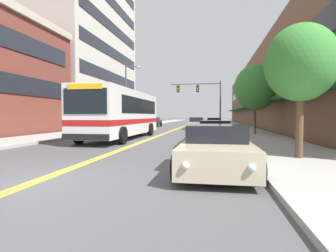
# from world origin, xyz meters

# --- Properties ---
(ground_plane) EXTENTS (240.00, 240.00, 0.00)m
(ground_plane) POSITION_xyz_m (0.00, 37.00, 0.00)
(ground_plane) COLOR #4C4C4F
(sidewalk_left) EXTENTS (3.91, 106.00, 0.14)m
(sidewalk_left) POSITION_xyz_m (-7.46, 37.00, 0.07)
(sidewalk_left) COLOR #9E9B96
(sidewalk_left) RESTS_ON ground_plane
(sidewalk_right) EXTENTS (3.91, 106.00, 0.14)m
(sidewalk_right) POSITION_xyz_m (7.46, 37.00, 0.07)
(sidewalk_right) COLOR #9E9B96
(sidewalk_right) RESTS_ON ground_plane
(centre_line) EXTENTS (0.34, 106.00, 0.01)m
(centre_line) POSITION_xyz_m (0.00, 37.00, 0.00)
(centre_line) COLOR yellow
(centre_line) RESTS_ON ground_plane
(office_tower_left) EXTENTS (12.08, 21.09, 27.78)m
(office_tower_left) POSITION_xyz_m (-15.65, 29.89, 13.89)
(office_tower_left) COLOR #BCB7AD
(office_tower_left) RESTS_ON ground_plane
(storefront_row_right) EXTENTS (9.10, 68.00, 9.90)m
(storefront_row_right) POSITION_xyz_m (13.64, 37.00, 4.95)
(storefront_row_right) COLOR brown
(storefront_row_right) RESTS_ON ground_plane
(city_bus) EXTENTS (2.92, 10.91, 3.27)m
(city_bus) POSITION_xyz_m (-2.03, 12.05, 1.84)
(city_bus) COLOR silver
(city_bus) RESTS_ON ground_plane
(car_charcoal_parked_left_near) EXTENTS (2.20, 4.82, 1.41)m
(car_charcoal_parked_left_near) POSITION_xyz_m (-4.36, 31.27, 0.66)
(car_charcoal_parked_left_near) COLOR #232328
(car_charcoal_parked_left_near) RESTS_ON ground_plane
(car_red_parked_left_mid) EXTENTS (2.08, 4.49, 1.33)m
(car_red_parked_left_mid) POSITION_xyz_m (-4.34, 24.34, 0.62)
(car_red_parked_left_mid) COLOR maroon
(car_red_parked_left_mid) RESTS_ON ground_plane
(car_champagne_parked_right_foreground) EXTENTS (2.18, 4.71, 1.33)m
(car_champagne_parked_right_foreground) POSITION_xyz_m (4.36, 2.11, 0.63)
(car_champagne_parked_right_foreground) COLOR beige
(car_champagne_parked_right_foreground) RESTS_ON ground_plane
(car_slate_blue_parked_right_mid) EXTENTS (2.13, 4.63, 1.34)m
(car_slate_blue_parked_right_mid) POSITION_xyz_m (4.43, 26.86, 0.64)
(car_slate_blue_parked_right_mid) COLOR #475675
(car_slate_blue_parked_right_mid) RESTS_ON ground_plane
(car_navy_parked_right_far) EXTENTS (1.97, 4.76, 1.35)m
(car_navy_parked_right_far) POSITION_xyz_m (4.37, 8.22, 0.62)
(car_navy_parked_right_far) COLOR #19234C
(car_navy_parked_right_far) RESTS_ON ground_plane
(car_beige_parked_right_end) EXTENTS (2.16, 4.25, 1.18)m
(car_beige_parked_right_end) POSITION_xyz_m (4.33, 36.13, 0.56)
(car_beige_parked_right_end) COLOR #BCAD89
(car_beige_parked_right_end) RESTS_ON ground_plane
(car_silver_moving_lead) EXTENTS (2.03, 4.62, 1.41)m
(car_silver_moving_lead) POSITION_xyz_m (2.37, 25.32, 0.65)
(car_silver_moving_lead) COLOR #B7B7BC
(car_silver_moving_lead) RESTS_ON ground_plane
(car_black_moving_second) EXTENTS (2.21, 4.15, 1.29)m
(car_black_moving_second) POSITION_xyz_m (1.20, 47.08, 0.61)
(car_black_moving_second) COLOR black
(car_black_moving_second) RESTS_ON ground_plane
(traffic_signal_mast) EXTENTS (6.49, 0.38, 6.06)m
(traffic_signal_mast) POSITION_xyz_m (2.93, 28.47, 4.35)
(traffic_signal_mast) COLOR #47474C
(traffic_signal_mast) RESTS_ON ground_plane
(street_lamp_left_far) EXTENTS (1.81, 0.28, 7.19)m
(street_lamp_left_far) POSITION_xyz_m (-5.06, 22.40, 4.27)
(street_lamp_left_far) COLOR #47474C
(street_lamp_left_far) RESTS_ON ground_plane
(street_tree_right_near) EXTENTS (2.42, 2.42, 4.62)m
(street_tree_right_near) POSITION_xyz_m (7.23, 4.09, 3.41)
(street_tree_right_near) COLOR brown
(street_tree_right_near) RESTS_ON sidewalk_right
(street_tree_right_mid) EXTENTS (3.34, 3.34, 5.58)m
(street_tree_right_mid) POSITION_xyz_m (7.63, 16.43, 3.88)
(street_tree_right_mid) COLOR brown
(street_tree_right_mid) RESTS_ON sidewalk_right
(fire_hydrant) EXTENTS (0.30, 0.22, 0.89)m
(fire_hydrant) POSITION_xyz_m (5.95, 10.18, 0.58)
(fire_hydrant) COLOR yellow
(fire_hydrant) RESTS_ON sidewalk_right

